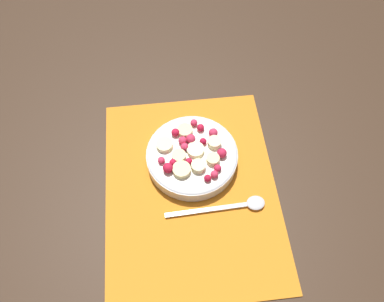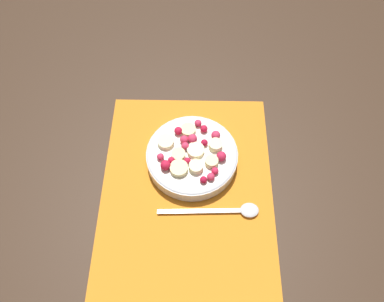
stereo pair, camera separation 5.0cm
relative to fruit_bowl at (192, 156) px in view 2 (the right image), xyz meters
name	(u,v)px [view 2 (the right image)]	position (x,y,z in m)	size (l,w,h in m)	color
ground_plane	(187,189)	(-0.07, 0.01, -0.03)	(3.00, 3.00, 0.00)	#382619
placemat	(187,189)	(-0.07, 0.01, -0.02)	(0.47, 0.36, 0.01)	orange
fruit_bowl	(192,156)	(0.00, 0.00, 0.00)	(0.19, 0.19, 0.05)	silver
spoon	(230,211)	(-0.12, -0.08, -0.02)	(0.03, 0.20, 0.01)	silver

